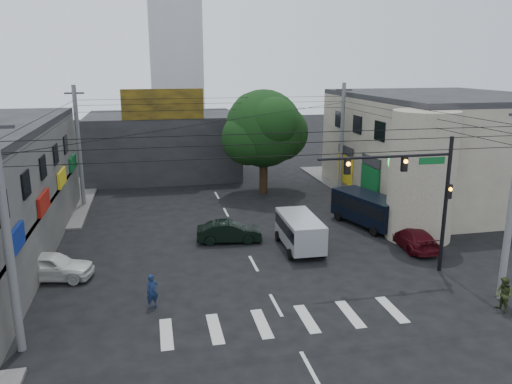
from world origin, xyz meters
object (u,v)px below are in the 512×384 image
object	(u,v)px
dark_sedan	(229,232)
traffic_officer	(152,291)
traffic_gantry	(418,184)
silver_minivan	(300,233)
utility_pole_far_left	(79,147)
utility_pole_near_right	(512,204)
navy_van	(368,210)
white_compact	(51,266)
maroon_sedan	(413,238)
utility_pole_far_right	(342,139)
street_tree	(264,129)
pedestrian_olive	(504,295)
utility_pole_near_left	(7,237)

from	to	relation	value
dark_sedan	traffic_officer	world-z (taller)	traffic_officer
traffic_gantry	silver_minivan	world-z (taller)	traffic_gantry
traffic_gantry	utility_pole_far_left	world-z (taller)	utility_pole_far_left
dark_sedan	silver_minivan	size ratio (longest dim) A/B	0.89
traffic_gantry	traffic_officer	world-z (taller)	traffic_gantry
utility_pole_near_right	navy_van	world-z (taller)	utility_pole_near_right
white_compact	utility_pole_far_left	bearing A→B (deg)	12.31
utility_pole_near_right	maroon_sedan	bearing A→B (deg)	95.50
silver_minivan	traffic_officer	size ratio (longest dim) A/B	2.97
utility_pole_far_right	maroon_sedan	world-z (taller)	utility_pole_far_right
utility_pole_far_right	street_tree	bearing A→B (deg)	171.25
silver_minivan	traffic_officer	xyz separation A→B (m)	(-8.64, -5.64, -0.21)
utility_pole_far_right	silver_minivan	size ratio (longest dim) A/B	1.98
utility_pole_near_right	dark_sedan	xyz separation A→B (m)	(-11.26, 10.20, -3.95)
utility_pole_near_right	pedestrian_olive	bearing A→B (deg)	-124.38
dark_sedan	navy_van	bearing A→B (deg)	-76.54
white_compact	maroon_sedan	size ratio (longest dim) A/B	1.02
traffic_gantry	white_compact	distance (m)	19.05
silver_minivan	navy_van	xyz separation A→B (m)	(5.76, 3.22, 0.10)
street_tree	utility_pole_far_right	xyz separation A→B (m)	(6.50, -1.00, -0.87)
utility_pole_far_left	silver_minivan	world-z (taller)	utility_pole_far_left
utility_pole_near_right	pedestrian_olive	distance (m)	4.06
street_tree	silver_minivan	distance (m)	14.12
traffic_gantry	dark_sedan	size ratio (longest dim) A/B	1.75
utility_pole_near_left	pedestrian_olive	world-z (taller)	utility_pole_near_left
street_tree	traffic_officer	bearing A→B (deg)	-116.55
utility_pole_far_left	navy_van	distance (m)	21.74
utility_pole_near_right	utility_pole_far_left	xyz separation A→B (m)	(-21.00, 20.50, 0.00)
street_tree	pedestrian_olive	xyz separation A→B (m)	(5.70, -22.67, -4.67)
utility_pole_far_left	maroon_sedan	size ratio (longest dim) A/B	2.12
traffic_gantry	silver_minivan	xyz separation A→B (m)	(-4.68, 4.65, -3.84)
white_compact	traffic_officer	world-z (taller)	traffic_officer
traffic_gantry	utility_pole_near_right	world-z (taller)	utility_pole_near_right
utility_pole_far_right	traffic_officer	bearing A→B (deg)	-131.62
maroon_sedan	utility_pole_far_left	bearing A→B (deg)	-30.33
utility_pole_far_left	white_compact	distance (m)	14.36
white_compact	traffic_officer	distance (m)	6.52
utility_pole_near_right	white_compact	size ratio (longest dim) A/B	2.07
utility_pole_near_right	traffic_officer	bearing A→B (deg)	171.12
street_tree	navy_van	size ratio (longest dim) A/B	1.50
white_compact	navy_van	distance (m)	19.97
white_compact	navy_van	size ratio (longest dim) A/B	0.77
utility_pole_near_left	white_compact	world-z (taller)	utility_pole_near_left
maroon_sedan	navy_van	world-z (taller)	navy_van
utility_pole_far_left	maroon_sedan	world-z (taller)	utility_pole_far_left
traffic_gantry	utility_pole_far_right	bearing A→B (deg)	81.06
utility_pole_near_left	utility_pole_near_right	distance (m)	21.00
traffic_gantry	utility_pole_far_right	distance (m)	17.21
utility_pole_near_right	utility_pole_far_left	distance (m)	29.35
maroon_sedan	traffic_officer	size ratio (longest dim) A/B	2.78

